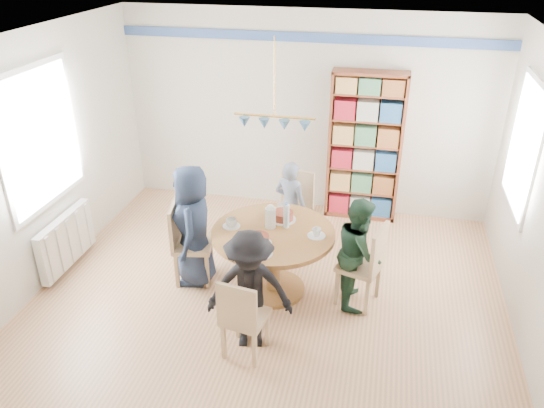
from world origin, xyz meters
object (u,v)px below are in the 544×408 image
(person_far, at_px, (290,206))
(person_near, at_px, (250,291))
(chair_right, at_px, (367,262))
(chair_near, at_px, (242,316))
(dining_table, at_px, (273,247))
(person_left, at_px, (193,226))
(person_right, at_px, (359,252))
(chair_left, at_px, (186,239))
(radiator, at_px, (66,241))
(bookshelf, at_px, (365,149))
(chair_far, at_px, (294,206))

(person_far, height_order, person_near, person_near)
(person_far, bearing_deg, chair_right, 155.48)
(chair_near, bearing_deg, dining_table, 87.30)
(dining_table, relative_size, chair_right, 1.39)
(person_left, bearing_deg, chair_near, 25.30)
(dining_table, bearing_deg, person_right, 1.46)
(chair_left, height_order, chair_near, chair_left)
(person_left, xyz_separation_m, person_right, (1.80, 0.00, -0.09))
(radiator, height_order, person_far, person_far)
(chair_near, xyz_separation_m, person_near, (0.02, 0.20, 0.14))
(radiator, height_order, person_left, person_left)
(person_right, height_order, bookshelf, bookshelf)
(person_far, bearing_deg, person_right, 153.54)
(person_far, relative_size, person_near, 0.94)
(chair_far, distance_m, bookshelf, 1.30)
(person_near, bearing_deg, person_far, 78.58)
(person_left, xyz_separation_m, person_far, (0.90, 0.91, -0.12))
(chair_right, relative_size, chair_near, 1.09)
(person_far, height_order, bookshelf, bookshelf)
(person_right, bearing_deg, bookshelf, -3.07)
(chair_far, distance_m, person_right, 1.33)
(person_far, bearing_deg, dining_table, 108.71)
(person_right, height_order, person_near, person_near)
(chair_left, distance_m, chair_far, 1.45)
(chair_left, relative_size, chair_near, 1.09)
(chair_left, height_order, chair_far, chair_far)
(person_left, distance_m, bookshelf, 2.60)
(radiator, distance_m, person_left, 1.58)
(radiator, bearing_deg, chair_far, 23.94)
(radiator, distance_m, person_far, 2.65)
(radiator, xyz_separation_m, chair_right, (3.43, 0.06, 0.16))
(person_near, bearing_deg, chair_right, 29.88)
(chair_far, bearing_deg, dining_table, -91.85)
(chair_near, distance_m, person_left, 1.39)
(chair_far, bearing_deg, person_far, -105.73)
(chair_near, xyz_separation_m, person_left, (-0.85, 1.09, 0.22))
(person_left, xyz_separation_m, bookshelf, (1.69, 1.95, 0.29))
(person_far, bearing_deg, chair_far, -86.72)
(dining_table, relative_size, person_right, 1.08)
(person_left, bearing_deg, chair_far, 124.83)
(bookshelf, bearing_deg, person_near, -106.18)
(person_left, relative_size, bookshelf, 0.69)
(dining_table, height_order, chair_left, chair_left)
(dining_table, xyz_separation_m, chair_right, (0.99, -0.00, -0.04))
(chair_right, height_order, person_left, person_left)
(person_left, height_order, person_right, person_left)
(chair_near, relative_size, person_left, 0.62)
(person_far, distance_m, person_near, 1.80)
(dining_table, xyz_separation_m, person_right, (0.90, 0.02, 0.05))
(radiator, height_order, dining_table, dining_table)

